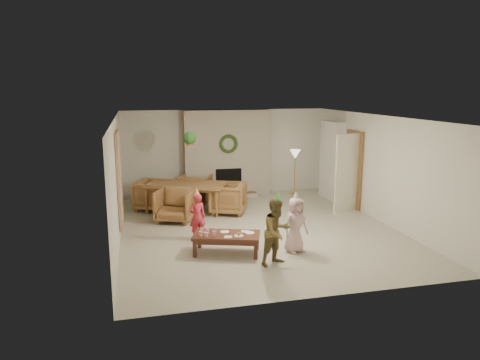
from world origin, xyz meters
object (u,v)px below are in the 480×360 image
object	(u,v)px
child_plaid	(277,232)
dining_chair_left	(153,195)
child_pink	(295,225)
dining_chair_right	(228,198)
dining_table	(186,198)
child_red	(197,217)
coffee_table_top	(227,235)
dining_chair_far	(195,189)
dining_chair_near	(175,205)

from	to	relation	value
child_plaid	dining_chair_left	bearing A→B (deg)	91.07
child_pink	dining_chair_right	bearing A→B (deg)	85.19
dining_table	dining_chair_right	size ratio (longest dim) A/B	2.34
dining_chair_right	child_red	xyz separation A→B (m)	(-1.04, -1.83, 0.10)
dining_chair_right	coffee_table_top	size ratio (longest dim) A/B	0.68
dining_chair_far	child_pink	size ratio (longest dim) A/B	0.79
child_red	child_plaid	size ratio (longest dim) A/B	0.81
child_red	coffee_table_top	bearing A→B (deg)	105.26
dining_chair_left	child_red	size ratio (longest dim) A/B	0.87
child_red	child_plaid	bearing A→B (deg)	115.88
dining_chair_far	child_red	size ratio (longest dim) A/B	0.87
dining_chair_right	child_red	distance (m)	2.10
dining_chair_right	child_pink	xyz separation A→B (m)	(0.71, -2.95, 0.15)
child_red	child_pink	xyz separation A→B (m)	(1.74, -1.13, 0.05)
child_plaid	dining_chair_far	bearing A→B (deg)	75.94
dining_chair_right	coffee_table_top	bearing A→B (deg)	10.55
child_red	child_plaid	xyz separation A→B (m)	(1.20, -1.64, 0.12)
dining_chair_left	child_plaid	world-z (taller)	child_plaid
dining_chair_left	child_pink	xyz separation A→B (m)	(2.54, -3.73, 0.15)
child_plaid	child_red	bearing A→B (deg)	102.16
dining_chair_right	coffee_table_top	xyz separation A→B (m)	(-0.60, -2.73, -0.03)
coffee_table_top	dining_chair_far	bearing A→B (deg)	109.03
dining_table	dining_chair_near	distance (m)	0.88
dining_table	dining_chair_right	bearing A→B (deg)	-0.00
coffee_table_top	child_red	world-z (taller)	child_red
dining_chair_near	child_plaid	bearing A→B (deg)	-40.70
dining_chair_left	child_plaid	distance (m)	4.69
dining_chair_left	dining_chair_near	bearing A→B (deg)	-135.00
dining_table	coffee_table_top	xyz separation A→B (m)	(0.41, -3.16, 0.01)
dining_chair_near	child_pink	world-z (taller)	child_pink
dining_chair_far	dining_chair_left	bearing A→B (deg)	45.00
dining_chair_right	child_red	bearing A→B (deg)	-6.63
child_red	child_pink	bearing A→B (deg)	136.77
child_pink	child_plaid	bearing A→B (deg)	-155.07
dining_chair_right	child_pink	bearing A→B (deg)	36.43
dining_chair_left	child_pink	bearing A→B (deg)	-122.80
dining_chair_far	child_plaid	size ratio (longest dim) A/B	0.70
dining_chair_near	dining_chair_right	size ratio (longest dim) A/B	1.00
dining_chair_near	child_red	bearing A→B (deg)	-54.39
dining_table	dining_chair_right	distance (m)	1.10
dining_chair_left	coffee_table_top	distance (m)	3.72
dining_chair_left	child_pink	distance (m)	4.51
coffee_table_top	child_pink	bearing A→B (deg)	8.55
dining_chair_far	coffee_table_top	size ratio (longest dim) A/B	0.68
dining_chair_left	coffee_table_top	bearing A→B (deg)	-137.74
dining_chair_near	child_plaid	world-z (taller)	child_plaid
dining_table	child_plaid	xyz separation A→B (m)	(1.18, -3.89, 0.26)
child_red	dining_chair_near	bearing A→B (deg)	-87.76
dining_table	dining_chair_left	distance (m)	0.88
coffee_table_top	child_red	size ratio (longest dim) A/B	1.27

